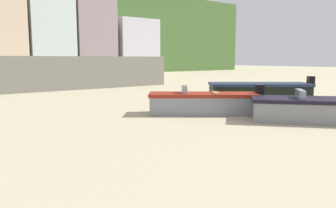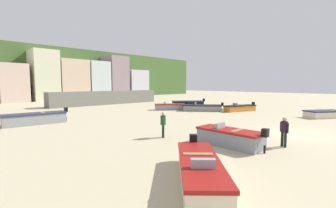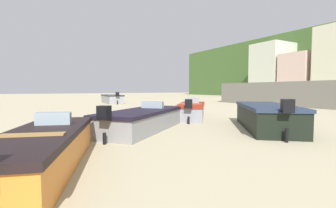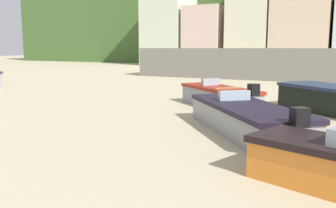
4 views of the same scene
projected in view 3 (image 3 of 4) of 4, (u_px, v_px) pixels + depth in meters
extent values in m
cube|color=slate|center=(306.00, 94.00, 20.90)|extent=(18.99, 2.40, 2.26)
cube|color=beige|center=(273.00, 71.00, 43.22)|extent=(5.58, 6.42, 9.75)
cube|color=#CDAE9E|center=(300.00, 76.00, 38.16)|extent=(4.67, 5.03, 7.29)
cube|color=orange|center=(44.00, 153.00, 4.60)|extent=(4.39, 2.49, 0.65)
cube|color=black|center=(43.00, 133.00, 4.57)|extent=(4.51, 2.60, 0.12)
cube|color=#8C9EA8|center=(53.00, 118.00, 5.28)|extent=(0.42, 0.76, 0.28)
cube|color=olive|center=(33.00, 136.00, 4.05)|extent=(0.56, 1.06, 0.08)
cube|color=gray|center=(192.00, 112.00, 12.72)|extent=(3.85, 3.45, 0.68)
cube|color=maroon|center=(192.00, 105.00, 12.70)|extent=(3.97, 3.57, 0.12)
cube|color=black|center=(189.00, 104.00, 10.56)|extent=(0.42, 0.42, 0.40)
cylinder|color=black|center=(189.00, 120.00, 10.61)|extent=(0.14, 0.14, 0.34)
cube|color=#8C9EA8|center=(193.00, 100.00, 13.37)|extent=(0.62, 0.70, 0.28)
cube|color=#966A42|center=(191.00, 104.00, 12.21)|extent=(0.84, 0.96, 0.08)
cube|color=black|center=(266.00, 118.00, 9.32)|extent=(4.51, 4.05, 0.84)
cube|color=#202D45|center=(266.00, 106.00, 9.29)|extent=(4.64, 4.17, 0.12)
cube|color=black|center=(288.00, 106.00, 6.89)|extent=(0.42, 0.42, 0.40)
cylinder|color=black|center=(287.00, 135.00, 6.94)|extent=(0.14, 0.14, 0.42)
cube|color=gray|center=(144.00, 121.00, 9.08)|extent=(4.24, 4.61, 0.66)
cube|color=black|center=(144.00, 111.00, 9.05)|extent=(4.37, 4.74, 0.12)
cube|color=black|center=(104.00, 113.00, 6.66)|extent=(0.43, 0.42, 0.40)
cylinder|color=black|center=(104.00, 139.00, 6.71)|extent=(0.14, 0.14, 0.33)
cube|color=#8C9EA8|center=(152.00, 105.00, 9.81)|extent=(0.85, 0.76, 0.28)
cube|color=gray|center=(112.00, 99.00, 26.54)|extent=(4.72, 1.86, 0.83)
cube|color=#2B2D48|center=(112.00, 95.00, 26.51)|extent=(4.83, 1.94, 0.12)
cube|color=black|center=(117.00, 94.00, 24.26)|extent=(0.30, 0.34, 0.40)
cylinder|color=black|center=(117.00, 102.00, 24.31)|extent=(0.11, 0.11, 0.41)
cube|color=#8F7850|center=(113.00, 95.00, 25.99)|extent=(0.33, 1.32, 0.08)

